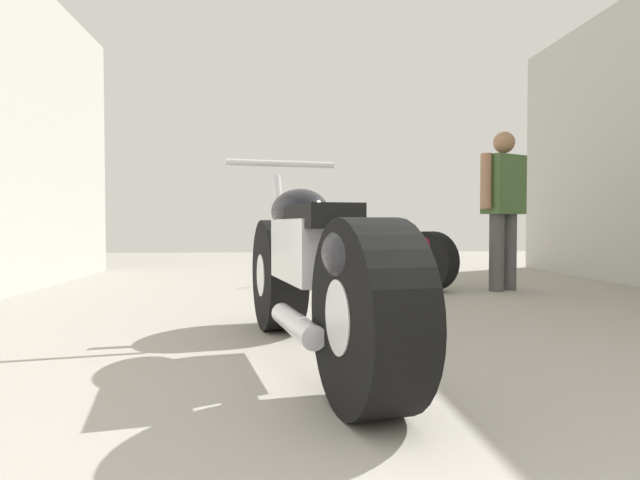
% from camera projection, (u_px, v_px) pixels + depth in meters
% --- Properties ---
extents(ground_plane, '(17.43, 17.43, 0.00)m').
position_uv_depth(ground_plane, '(370.00, 314.00, 3.98)').
color(ground_plane, '#9E998E').
extents(motorcycle_maroon_cruiser, '(0.80, 2.27, 1.06)m').
position_uv_depth(motorcycle_maroon_cruiser, '(313.00, 271.00, 2.58)').
color(motorcycle_maroon_cruiser, black).
rests_on(motorcycle_maroon_cruiser, ground_plane).
extents(motorcycle_black_naked, '(1.36, 1.64, 0.91)m').
position_uv_depth(motorcycle_black_naked, '(380.00, 250.00, 5.79)').
color(motorcycle_black_naked, black).
rests_on(motorcycle_black_naked, ground_plane).
extents(mechanic_in_blue, '(0.61, 0.40, 1.59)m').
position_uv_depth(mechanic_in_blue, '(503.00, 201.00, 5.35)').
color(mechanic_in_blue, '#4C4C4C').
rests_on(mechanic_in_blue, ground_plane).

